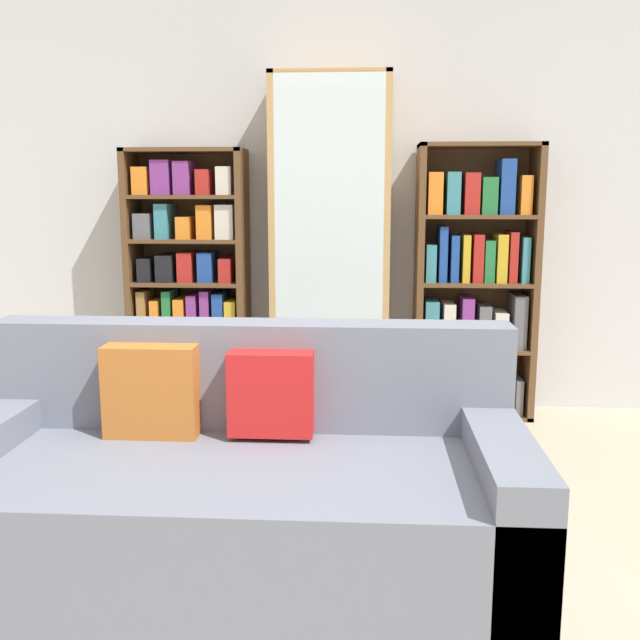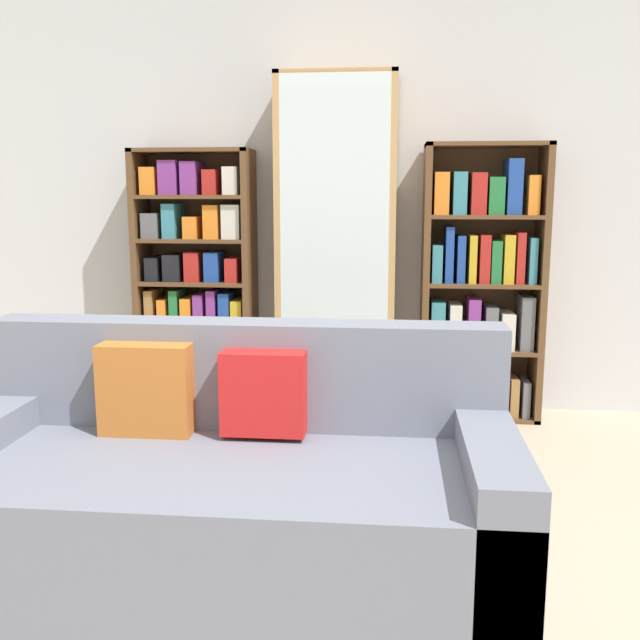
{
  "view_description": "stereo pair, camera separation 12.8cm",
  "coord_description": "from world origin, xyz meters",
  "px_view_note": "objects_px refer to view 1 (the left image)",
  "views": [
    {
      "loc": [
        0.3,
        -2.08,
        1.39
      ],
      "look_at": [
        0.08,
        1.34,
        0.78
      ],
      "focal_mm": 40.0,
      "sensor_mm": 36.0,
      "label": 1
    },
    {
      "loc": [
        0.42,
        -2.07,
        1.39
      ],
      "look_at": [
        0.08,
        1.34,
        0.78
      ],
      "focal_mm": 40.0,
      "sensor_mm": 36.0,
      "label": 2
    }
  ],
  "objects_px": {
    "couch": "(237,492)",
    "bookshelf_right": "(474,288)",
    "bookshelf_left": "(189,285)",
    "wine_bottle": "(427,438)",
    "display_cabinet": "(330,249)"
  },
  "relations": [
    {
      "from": "couch",
      "to": "bookshelf_right",
      "type": "distance_m",
      "value": 2.36
    },
    {
      "from": "couch",
      "to": "bookshelf_right",
      "type": "height_order",
      "value": "bookshelf_right"
    },
    {
      "from": "bookshelf_left",
      "to": "wine_bottle",
      "type": "height_order",
      "value": "bookshelf_left"
    },
    {
      "from": "bookshelf_left",
      "to": "display_cabinet",
      "type": "distance_m",
      "value": 0.94
    },
    {
      "from": "wine_bottle",
      "to": "display_cabinet",
      "type": "bearing_deg",
      "value": 119.94
    },
    {
      "from": "display_cabinet",
      "to": "bookshelf_right",
      "type": "bearing_deg",
      "value": 1.04
    },
    {
      "from": "bookshelf_left",
      "to": "display_cabinet",
      "type": "bearing_deg",
      "value": -1.01
    },
    {
      "from": "bookshelf_left",
      "to": "bookshelf_right",
      "type": "distance_m",
      "value": 1.8
    },
    {
      "from": "couch",
      "to": "wine_bottle",
      "type": "bearing_deg",
      "value": 52.79
    },
    {
      "from": "display_cabinet",
      "to": "bookshelf_right",
      "type": "distance_m",
      "value": 0.93
    },
    {
      "from": "bookshelf_right",
      "to": "wine_bottle",
      "type": "xyz_separation_m",
      "value": [
        -0.35,
        -0.96,
        -0.65
      ]
    },
    {
      "from": "display_cabinet",
      "to": "wine_bottle",
      "type": "xyz_separation_m",
      "value": [
        0.54,
        -0.94,
        -0.89
      ]
    },
    {
      "from": "couch",
      "to": "display_cabinet",
      "type": "distance_m",
      "value": 2.13
    },
    {
      "from": "display_cabinet",
      "to": "bookshelf_right",
      "type": "xyz_separation_m",
      "value": [
        0.89,
        0.02,
        -0.24
      ]
    },
    {
      "from": "bookshelf_right",
      "to": "bookshelf_left",
      "type": "bearing_deg",
      "value": -179.99
    }
  ]
}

